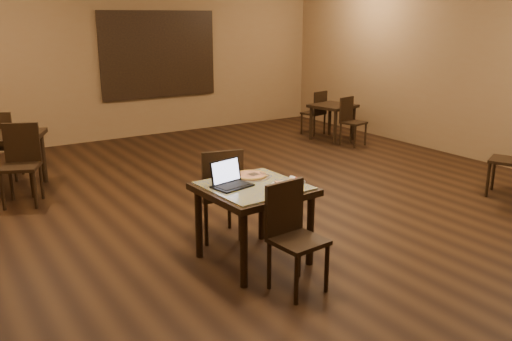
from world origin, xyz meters
TOP-DOWN VIEW (x-y plane):
  - ground at (0.00, 0.00)m, footprint 10.00×10.00m
  - wall_back at (0.00, 5.00)m, footprint 8.00×0.02m
  - wall_right at (4.00, 0.00)m, footprint 0.02×10.00m
  - mural at (0.50, 4.96)m, footprint 2.34×0.05m
  - tiled_table at (-1.10, -0.95)m, footprint 0.97×0.97m
  - chair_main_near at (-1.11, -1.57)m, footprint 0.44×0.44m
  - chair_main_far at (-1.12, -0.34)m, footprint 0.51×0.51m
  - laptop at (-1.30, -0.85)m, footprint 0.39×0.33m
  - plate at (-0.88, -1.13)m, footprint 0.25×0.25m
  - pizza_slice at (-0.88, -1.13)m, footprint 0.28×0.28m
  - pizza_pan at (-0.98, -0.71)m, footprint 0.39×0.39m
  - pizza_whole at (-0.98, -0.71)m, footprint 0.32×0.32m
  - spatula at (-0.96, -0.73)m, footprint 0.13×0.24m
  - napkin_roll at (-0.70, -1.09)m, footprint 0.05×0.19m
  - other_table_a at (3.00, 2.71)m, footprint 0.84×0.84m
  - other_table_a_chair_near at (2.98, 2.21)m, footprint 0.44×0.44m
  - other_table_a_chair_far at (3.02, 3.22)m, footprint 0.44×0.44m
  - other_table_b at (-2.65, 2.63)m, footprint 1.09×1.09m
  - other_table_b_chair_near at (-2.62, 2.04)m, footprint 0.57×0.57m
  - other_table_b_chair_far at (-2.69, 3.22)m, footprint 0.57×0.57m

SIDE VIEW (x-z plane):
  - ground at x=0.00m, z-range 0.00..0.00m
  - other_table_a_chair_near at x=2.98m, z-range 0.06..0.92m
  - other_table_a_chair_far at x=3.02m, z-range 0.06..0.92m
  - chair_main_near at x=-1.11m, z-range 0.06..1.00m
  - other_table_a at x=3.00m, z-range 0.22..0.89m
  - chair_main_far at x=-1.12m, z-range 0.06..1.05m
  - other_table_b_chair_near at x=-2.62m, z-range 0.06..1.06m
  - other_table_b_chair_far at x=-2.69m, z-range 0.06..1.06m
  - other_table_b at x=-2.65m, z-range 0.26..1.03m
  - tiled_table at x=-1.10m, z-range 0.28..1.04m
  - pizza_pan at x=-0.98m, z-range 0.76..0.77m
  - plate at x=-0.88m, z-range 0.76..0.78m
  - pizza_whole at x=-0.98m, z-range 0.77..0.79m
  - napkin_roll at x=-0.70m, z-range 0.76..0.81m
  - pizza_slice at x=-0.88m, z-range 0.77..0.80m
  - spatula at x=-0.96m, z-range 0.79..0.79m
  - laptop at x=-1.30m, z-range 0.71..0.94m
  - wall_back at x=0.00m, z-range 0.00..3.00m
  - wall_right at x=4.00m, z-range 0.00..3.00m
  - mural at x=0.50m, z-range 0.73..2.37m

